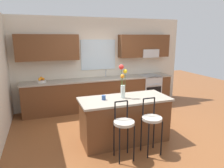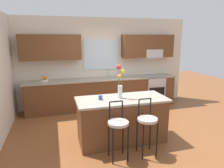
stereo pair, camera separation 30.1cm
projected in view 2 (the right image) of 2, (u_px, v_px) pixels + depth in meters
ground_plane at (121, 131)px, 4.75m from camera, size 14.00×14.00×0.00m
back_wall_assembly at (102, 58)px, 6.28m from camera, size 5.60×0.50×2.70m
counter_run at (104, 93)px, 6.24m from camera, size 4.56×0.64×0.92m
sink_faucet at (108, 73)px, 6.29m from camera, size 0.02×0.13×0.23m
oven_range at (153, 90)px, 6.66m from camera, size 0.60×0.64×0.92m
kitchen_island at (122, 120)px, 4.22m from camera, size 1.83×0.80×0.92m
bar_stool_near at (118, 125)px, 3.53m from camera, size 0.36×0.36×1.04m
bar_stool_middle at (147, 122)px, 3.68m from camera, size 0.36×0.36×1.04m
flower_vase at (120, 81)px, 4.07m from camera, size 0.16×0.15×0.68m
mug_ceramic at (100, 97)px, 4.02m from camera, size 0.08×0.08×0.09m
fruit_bowl_oranges at (44, 80)px, 5.67m from camera, size 0.24×0.24×0.16m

